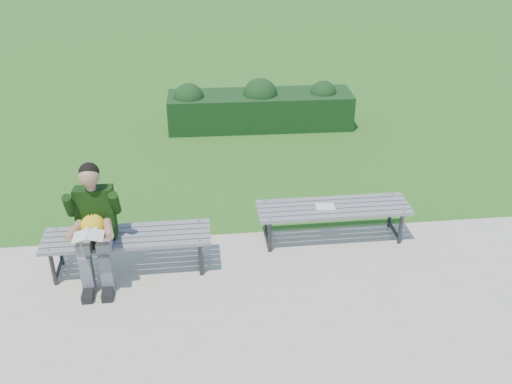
{
  "coord_description": "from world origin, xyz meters",
  "views": [
    {
      "loc": [
        -0.45,
        -5.89,
        3.83
      ],
      "look_at": [
        0.18,
        -0.32,
        0.77
      ],
      "focal_mm": 40.0,
      "sensor_mm": 36.0,
      "label": 1
    }
  ],
  "objects_px": {
    "bench_left": "(127,239)",
    "seated_boy": "(94,222)",
    "paper_sheet": "(325,207)",
    "bench_right": "(333,210)",
    "hedge": "(258,107)"
  },
  "relations": [
    {
      "from": "seated_boy",
      "to": "paper_sheet",
      "type": "relative_size",
      "value": 5.65
    },
    {
      "from": "seated_boy",
      "to": "bench_left",
      "type": "bearing_deg",
      "value": 17.77
    },
    {
      "from": "bench_left",
      "to": "seated_boy",
      "type": "distance_m",
      "value": 0.43
    },
    {
      "from": "bench_left",
      "to": "bench_right",
      "type": "bearing_deg",
      "value": 8.61
    },
    {
      "from": "bench_right",
      "to": "bench_left",
      "type": "bearing_deg",
      "value": -171.39
    },
    {
      "from": "bench_right",
      "to": "paper_sheet",
      "type": "height_order",
      "value": "bench_right"
    },
    {
      "from": "hedge",
      "to": "paper_sheet",
      "type": "xyz_separation_m",
      "value": [
        0.36,
        -3.72,
        0.11
      ]
    },
    {
      "from": "bench_left",
      "to": "paper_sheet",
      "type": "xyz_separation_m",
      "value": [
        2.26,
        0.36,
        0.06
      ]
    },
    {
      "from": "seated_boy",
      "to": "paper_sheet",
      "type": "bearing_deg",
      "value": 10.04
    },
    {
      "from": "hedge",
      "to": "bench_right",
      "type": "relative_size",
      "value": 1.78
    },
    {
      "from": "bench_right",
      "to": "paper_sheet",
      "type": "relative_size",
      "value": 7.74
    },
    {
      "from": "seated_boy",
      "to": "paper_sheet",
      "type": "distance_m",
      "value": 2.62
    },
    {
      "from": "bench_right",
      "to": "paper_sheet",
      "type": "bearing_deg",
      "value": 180.0
    },
    {
      "from": "hedge",
      "to": "bench_left",
      "type": "bearing_deg",
      "value": -115.1
    },
    {
      "from": "bench_right",
      "to": "paper_sheet",
      "type": "xyz_separation_m",
      "value": [
        -0.1,
        0.0,
        0.06
      ]
    }
  ]
}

